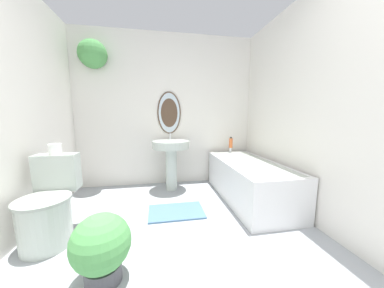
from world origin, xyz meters
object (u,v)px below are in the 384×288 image
at_px(potted_plant, 102,246).
at_px(toilet_paper_roll, 55,149).
at_px(pedestal_sink, 171,153).
at_px(shampoo_bottle, 231,143).
at_px(toilet, 49,209).
at_px(bathtub, 248,179).

xyz_separation_m(potted_plant, toilet_paper_roll, (-0.58, 0.75, 0.55)).
height_order(pedestal_sink, shampoo_bottle, pedestal_sink).
relative_size(shampoo_bottle, toilet_paper_roll, 1.66).
height_order(toilet, toilet_paper_roll, toilet_paper_roll).
bearing_deg(toilet_paper_roll, shampoo_bottle, 25.15).
bearing_deg(shampoo_bottle, potted_plant, -131.97).
distance_m(toilet, potted_plant, 0.79).
relative_size(shampoo_bottle, potted_plant, 0.38).
bearing_deg(shampoo_bottle, bathtub, -90.52).
distance_m(toilet, toilet_paper_roll, 0.54).
xyz_separation_m(pedestal_sink, potted_plant, (-0.58, -1.60, -0.30)).
bearing_deg(toilet_paper_roll, pedestal_sink, 36.26).
bearing_deg(toilet_paper_roll, bathtub, 8.83).
height_order(bathtub, potted_plant, bathtub).
xyz_separation_m(pedestal_sink, bathtub, (1.01, -0.51, -0.29)).
bearing_deg(potted_plant, pedestal_sink, 70.11).
height_order(bathtub, shampoo_bottle, shampoo_bottle).
bearing_deg(toilet, pedestal_sink, 42.46).
bearing_deg(potted_plant, bathtub, 34.43).
distance_m(shampoo_bottle, toilet_paper_roll, 2.40).
bearing_deg(pedestal_sink, shampoo_bottle, 9.54).
distance_m(pedestal_sink, bathtub, 1.17).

